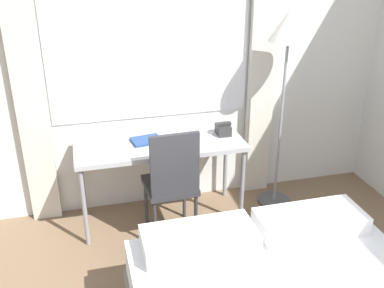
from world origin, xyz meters
TOP-DOWN VIEW (x-y plane):
  - wall_back_with_window at (-0.05, 3.15)m, footprint 4.62×0.13m
  - desk at (-0.33, 2.81)m, footprint 1.39×0.53m
  - desk_chair at (-0.29, 2.52)m, footprint 0.42×0.42m
  - standing_lamp at (0.74, 2.80)m, footprint 0.33×0.33m
  - telephone at (0.23, 2.85)m, footprint 0.13×0.14m
  - book at (-0.43, 2.87)m, footprint 0.27×0.21m

SIDE VIEW (x-z plane):
  - desk_chair at x=-0.29m, z-range 0.05..1.03m
  - desk at x=-0.33m, z-range 0.31..1.04m
  - book at x=-0.43m, z-range 0.73..0.76m
  - telephone at x=0.23m, z-range 0.73..0.83m
  - wall_back_with_window at x=-0.05m, z-range 0.01..2.71m
  - standing_lamp at x=0.74m, z-range 0.59..2.37m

